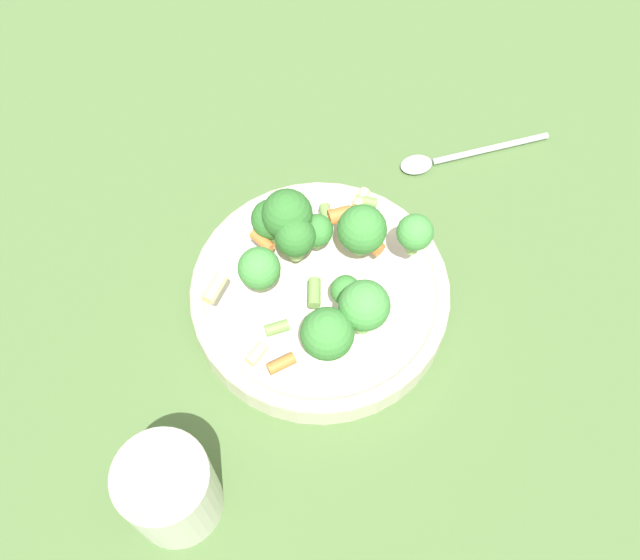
# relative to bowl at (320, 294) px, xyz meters

# --- Properties ---
(ground_plane) EXTENTS (3.00, 3.00, 0.00)m
(ground_plane) POSITION_rel_bowl_xyz_m (0.00, 0.00, -0.02)
(ground_plane) COLOR #4C6B38
(bowl) EXTENTS (0.25, 0.25, 0.04)m
(bowl) POSITION_rel_bowl_xyz_m (0.00, 0.00, 0.00)
(bowl) COLOR beige
(bowl) RESTS_ON ground_plane
(pasta_salad) EXTENTS (0.21, 0.17, 0.08)m
(pasta_salad) POSITION_rel_bowl_xyz_m (-0.00, -0.00, 0.06)
(pasta_salad) COLOR #8CB766
(pasta_salad) RESTS_ON bowl
(cup) EXTENTS (0.08, 0.08, 0.10)m
(cup) POSITION_rel_bowl_xyz_m (0.23, 0.00, 0.03)
(cup) COLOR silver
(cup) RESTS_ON ground_plane
(spoon) EXTENTS (0.14, 0.13, 0.01)m
(spoon) POSITION_rel_bowl_xyz_m (-0.23, 0.03, -0.01)
(spoon) COLOR silver
(spoon) RESTS_ON ground_plane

